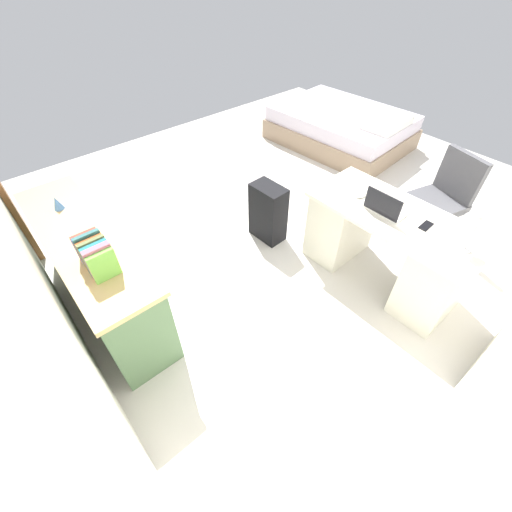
{
  "coord_description": "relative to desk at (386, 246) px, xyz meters",
  "views": [
    {
      "loc": [
        -2.05,
        2.42,
        2.44
      ],
      "look_at": [
        -0.62,
        1.21,
        0.6
      ],
      "focal_mm": 23.93,
      "sensor_mm": 36.0,
      "label": 1
    }
  ],
  "objects": [
    {
      "name": "ground_plane",
      "position": [
        1.1,
        -0.11,
        -0.39
      ],
      "size": [
        6.15,
        6.15,
        0.0
      ],
      "primitive_type": "plane",
      "color": "beige"
    },
    {
      "name": "desk",
      "position": [
        0.0,
        0.0,
        0.0
      ],
      "size": [
        1.45,
        0.69,
        0.74
      ],
      "color": "silver",
      "rests_on": "ground_plane"
    },
    {
      "name": "office_chair",
      "position": [
        0.0,
        -0.87,
        0.03
      ],
      "size": [
        0.56,
        0.56,
        0.94
      ],
      "color": "black",
      "rests_on": "ground_plane"
    },
    {
      "name": "credenza",
      "position": [
        1.33,
        2.08,
        0.01
      ],
      "size": [
        1.8,
        0.48,
        0.8
      ],
      "color": "#4C6B47",
      "rests_on": "ground_plane"
    },
    {
      "name": "bed",
      "position": [
        2.03,
        -1.88,
        -0.14
      ],
      "size": [
        2.0,
        1.54,
        0.58
      ],
      "color": "gray",
      "rests_on": "ground_plane"
    },
    {
      "name": "suitcase_black",
      "position": [
        1.11,
        0.41,
        -0.08
      ],
      "size": [
        0.37,
        0.24,
        0.62
      ],
      "primitive_type": "cube",
      "rotation": [
        0.0,
        0.0,
        0.05
      ],
      "color": "black",
      "rests_on": "ground_plane"
    },
    {
      "name": "laptop",
      "position": [
        0.09,
        0.07,
        0.4
      ],
      "size": [
        0.31,
        0.23,
        0.21
      ],
      "color": "silver",
      "rests_on": "desk"
    },
    {
      "name": "computer_mouse",
      "position": [
        0.35,
        0.03,
        0.37
      ],
      "size": [
        0.06,
        0.1,
        0.03
      ],
      "primitive_type": "ellipsoid",
      "rotation": [
        0.0,
        0.0,
        0.02
      ],
      "color": "white",
      "rests_on": "desk"
    },
    {
      "name": "cell_phone_near_laptop",
      "position": [
        -0.23,
        -0.04,
        0.36
      ],
      "size": [
        0.07,
        0.14,
        0.01
      ],
      "primitive_type": "cube",
      "rotation": [
        0.0,
        0.0,
        0.05
      ],
      "color": "black",
      "rests_on": "desk"
    },
    {
      "name": "desk_lamp",
      "position": [
        -0.51,
        -0.01,
        0.61
      ],
      "size": [
        0.16,
        0.11,
        0.34
      ],
      "color": "silver",
      "rests_on": "desk"
    },
    {
      "name": "book_row",
      "position": [
        0.92,
        2.08,
        0.52
      ],
      "size": [
        0.31,
        0.17,
        0.24
      ],
      "color": "#6CB545",
      "rests_on": "credenza"
    },
    {
      "name": "figurine_small",
      "position": [
        1.77,
        2.08,
        0.46
      ],
      "size": [
        0.08,
        0.08,
        0.11
      ],
      "primitive_type": "cone",
      "color": "#4C7FBF",
      "rests_on": "credenza"
    }
  ]
}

